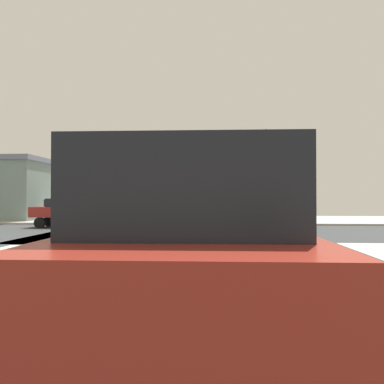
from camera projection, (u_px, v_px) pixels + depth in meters
name	position (u px, v px, depth m)	size (l,w,h in m)	color
ground	(174.00, 233.00, 22.06)	(90.00, 90.00, 0.05)	#333739
sidewalk_corner_ne	(343.00, 220.00, 33.34)	(12.00, 12.00, 0.14)	#B2ADA3
sidewalk_corner_nw	(39.00, 219.00, 34.75)	(12.00, 12.00, 0.14)	#B0AB9E
crosswalk_near	(148.00, 249.00, 14.79)	(13.50, 2.00, 0.01)	silver
crosswalk_far	(180.00, 224.00, 29.36)	(13.50, 2.00, 0.01)	silver
traffic_signal_mast	(258.00, 156.00, 29.20)	(6.39, 0.55, 6.73)	gray
street_lamp	(264.00, 165.00, 41.37)	(1.78, 0.32, 9.09)	gray
sedan_farside_2	(67.00, 210.00, 25.97)	(4.30, 1.80, 1.88)	black
suv_crossing_1	(194.00, 248.00, 4.12)	(1.96, 4.60, 2.34)	black
box_truck_queued_1	(217.00, 188.00, 25.46)	(7.20, 2.40, 4.85)	black
suv_leading_2	(164.00, 202.00, 57.23)	(1.96, 4.60, 2.34)	black
box_truck_trailing_2	(131.00, 191.00, 34.58)	(2.40, 7.20, 4.85)	black
pickup_outer_2	(165.00, 205.00, 34.47)	(2.00, 5.10, 2.35)	black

